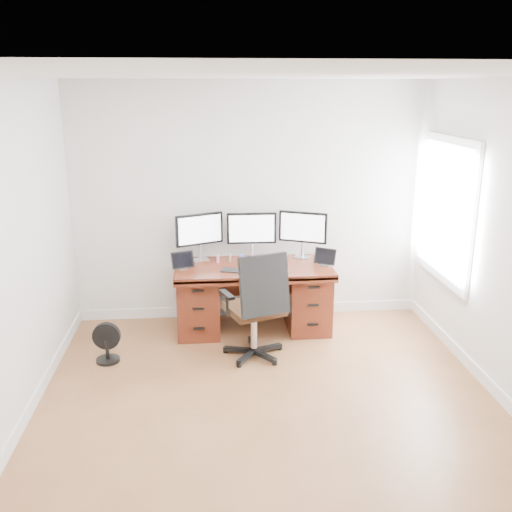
{
  "coord_description": "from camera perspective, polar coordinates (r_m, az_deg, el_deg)",
  "views": [
    {
      "loc": [
        -0.49,
        -4.09,
        2.62
      ],
      "look_at": [
        0.0,
        1.5,
        0.95
      ],
      "focal_mm": 40.0,
      "sensor_mm": 36.0,
      "label": 1
    }
  ],
  "objects": [
    {
      "name": "trackpad",
      "position": [
        6.04,
        2.63,
        -1.42
      ],
      "size": [
        0.12,
        0.12,
        0.01
      ],
      "primitive_type": "cube",
      "rotation": [
        0.0,
        0.0,
        0.03
      ],
      "color": "#B8BBC0",
      "rests_on": "desk"
    },
    {
      "name": "figurine_pink",
      "position": [
        6.3,
        -3.84,
        -0.22
      ],
      "size": [
        0.04,
        0.04,
        0.09
      ],
      "color": "#E866BF",
      "rests_on": "desk"
    },
    {
      "name": "monitor_right",
      "position": [
        6.43,
        4.71,
        2.73
      ],
      "size": [
        0.52,
        0.26,
        0.53
      ],
      "rotation": [
        0.0,
        0.0,
        -0.42
      ],
      "color": "silver",
      "rests_on": "desk"
    },
    {
      "name": "floor_fan",
      "position": [
        5.86,
        -14.7,
        -8.45
      ],
      "size": [
        0.28,
        0.23,
        0.4
      ],
      "rotation": [
        0.0,
        0.0,
        -0.08
      ],
      "color": "black",
      "rests_on": "ground"
    },
    {
      "name": "desk",
      "position": [
        6.34,
        -0.26,
        -3.91
      ],
      "size": [
        1.7,
        0.8,
        0.75
      ],
      "color": "#521E10",
      "rests_on": "ground"
    },
    {
      "name": "office_chair",
      "position": [
        5.68,
        0.01,
        -6.77
      ],
      "size": [
        0.76,
        0.76,
        1.12
      ],
      "rotation": [
        0.0,
        0.0,
        0.35
      ],
      "color": "black",
      "rests_on": "ground"
    },
    {
      "name": "figurine_brown",
      "position": [
        6.31,
        -2.64,
        -0.19
      ],
      "size": [
        0.04,
        0.04,
        0.09
      ],
      "color": "#965F45",
      "rests_on": "desk"
    },
    {
      "name": "monitor_left",
      "position": [
        6.34,
        -5.68,
        2.5
      ],
      "size": [
        0.52,
        0.25,
        0.53
      ],
      "rotation": [
        0.0,
        0.0,
        0.41
      ],
      "color": "silver",
      "rests_on": "desk"
    },
    {
      "name": "phone",
      "position": [
        6.18,
        0.2,
        -0.98
      ],
      "size": [
        0.14,
        0.1,
        0.01
      ],
      "primitive_type": "cube",
      "rotation": [
        0.0,
        0.0,
        -0.38
      ],
      "color": "black",
      "rests_on": "desk"
    },
    {
      "name": "drawing_tablet",
      "position": [
        6.03,
        -2.33,
        -1.43
      ],
      "size": [
        0.27,
        0.21,
        0.01
      ],
      "primitive_type": "cube",
      "rotation": [
        0.0,
        0.0,
        -0.28
      ],
      "color": "black",
      "rests_on": "desk"
    },
    {
      "name": "figurine_yellow",
      "position": [
        6.35,
        2.05,
        -0.07
      ],
      "size": [
        0.04,
        0.04,
        0.09
      ],
      "color": "#E5D175",
      "rests_on": "desk"
    },
    {
      "name": "figurine_orange",
      "position": [
        6.36,
        3.01,
        -0.05
      ],
      "size": [
        0.04,
        0.04,
        0.09
      ],
      "color": "#F3784E",
      "rests_on": "desk"
    },
    {
      "name": "monitor_center",
      "position": [
        6.36,
        -0.45,
        2.63
      ],
      "size": [
        0.55,
        0.14,
        0.53
      ],
      "rotation": [
        0.0,
        0.0,
        -0.02
      ],
      "color": "silver",
      "rests_on": "desk"
    },
    {
      "name": "tablet_right",
      "position": [
        6.23,
        6.93,
        -0.18
      ],
      "size": [
        0.24,
        0.18,
        0.19
      ],
      "rotation": [
        0.0,
        0.0,
        -0.56
      ],
      "color": "silver",
      "rests_on": "desk"
    },
    {
      "name": "figurine_purple",
      "position": [
        6.33,
        0.66,
        -0.11
      ],
      "size": [
        0.04,
        0.04,
        0.09
      ],
      "color": "#B868E2",
      "rests_on": "desk"
    },
    {
      "name": "back_wall",
      "position": [
        6.48,
        -0.58,
        5.28
      ],
      "size": [
        4.0,
        0.1,
        2.7
      ],
      "primitive_type": "cube",
      "color": "silver",
      "rests_on": "ground"
    },
    {
      "name": "ground",
      "position": [
        4.88,
        1.6,
        -15.9
      ],
      "size": [
        4.5,
        4.5,
        0.0
      ],
      "primitive_type": "plane",
      "color": "brown",
      "rests_on": "ground"
    },
    {
      "name": "keyboard",
      "position": [
        5.99,
        -0.02,
        -1.54
      ],
      "size": [
        0.33,
        0.2,
        0.01
      ],
      "primitive_type": "cube",
      "rotation": [
        0.0,
        0.0,
        0.25
      ],
      "color": "silver",
      "rests_on": "desk"
    },
    {
      "name": "figurine_blue",
      "position": [
        6.31,
        -1.44,
        -0.16
      ],
      "size": [
        0.04,
        0.04,
        0.09
      ],
      "color": "#5165F1",
      "rests_on": "desk"
    },
    {
      "name": "tablet_left",
      "position": [
        6.11,
        -7.35,
        -0.54
      ],
      "size": [
        0.25,
        0.14,
        0.19
      ],
      "rotation": [
        0.0,
        0.0,
        0.32
      ],
      "color": "silver",
      "rests_on": "desk"
    }
  ]
}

